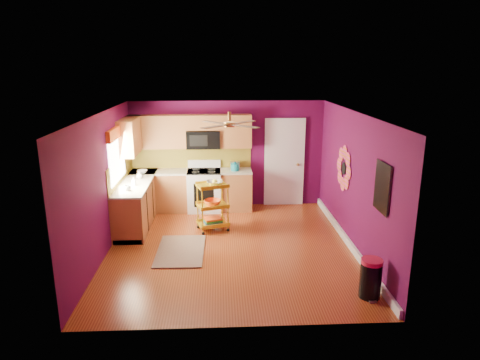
{
  "coord_description": "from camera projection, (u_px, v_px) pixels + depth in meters",
  "views": [
    {
      "loc": [
        -0.19,
        -7.37,
        3.34
      ],
      "look_at": [
        0.19,
        0.4,
        1.2
      ],
      "focal_mm": 32.0,
      "sensor_mm": 36.0,
      "label": 1
    }
  ],
  "objects": [
    {
      "name": "upper_cabinetry",
      "position": [
        172.0,
        134.0,
        9.55
      ],
      "size": [
        2.8,
        2.3,
        1.26
      ],
      "color": "brown",
      "rests_on": "ground"
    },
    {
      "name": "room_envelope",
      "position": [
        232.0,
        162.0,
        7.56
      ],
      "size": [
        4.54,
        5.04,
        2.52
      ],
      "color": "#4F0939",
      "rests_on": "ground"
    },
    {
      "name": "counter_cup",
      "position": [
        128.0,
        188.0,
        8.27
      ],
      "size": [
        0.13,
        0.13,
        0.1
      ],
      "primitive_type": "imported",
      "color": "white",
      "rests_on": "lower_cabinets"
    },
    {
      "name": "toaster",
      "position": [
        235.0,
        165.0,
        9.94
      ],
      "size": [
        0.22,
        0.15,
        0.18
      ],
      "primitive_type": "cube",
      "color": "beige",
      "rests_on": "lower_cabinets"
    },
    {
      "name": "right_wall_art",
      "position": [
        359.0,
        176.0,
        7.39
      ],
      "size": [
        0.04,
        2.74,
        1.04
      ],
      "color": "black",
      "rests_on": "ground"
    },
    {
      "name": "trash_can",
      "position": [
        371.0,
        278.0,
        6.23
      ],
      "size": [
        0.32,
        0.35,
        0.6
      ],
      "color": "black",
      "rests_on": "ground"
    },
    {
      "name": "soap_bottle_b",
      "position": [
        139.0,
        175.0,
        9.12
      ],
      "size": [
        0.13,
        0.13,
        0.17
      ],
      "primitive_type": "imported",
      "color": "white",
      "rests_on": "lower_cabinets"
    },
    {
      "name": "ground",
      "position": [
        231.0,
        247.0,
        8.0
      ],
      "size": [
        5.0,
        5.0,
        0.0
      ],
      "primitive_type": "plane",
      "color": "maroon",
      "rests_on": "ground"
    },
    {
      "name": "counter_dish",
      "position": [
        142.0,
        172.0,
        9.62
      ],
      "size": [
        0.24,
        0.24,
        0.06
      ],
      "primitive_type": "imported",
      "color": "white",
      "rests_on": "lower_cabinets"
    },
    {
      "name": "panel_door",
      "position": [
        284.0,
        163.0,
        10.16
      ],
      "size": [
        0.95,
        0.11,
        2.15
      ],
      "color": "white",
      "rests_on": "ground"
    },
    {
      "name": "electric_range",
      "position": [
        204.0,
        190.0,
        9.93
      ],
      "size": [
        0.76,
        0.66,
        1.13
      ],
      "color": "white",
      "rests_on": "ground"
    },
    {
      "name": "soap_bottle_a",
      "position": [
        134.0,
        181.0,
        8.62
      ],
      "size": [
        0.08,
        0.08,
        0.17
      ],
      "primitive_type": "imported",
      "color": "#EA3F72",
      "rests_on": "lower_cabinets"
    },
    {
      "name": "left_window",
      "position": [
        117.0,
        147.0,
        8.44
      ],
      "size": [
        0.08,
        1.35,
        1.08
      ],
      "color": "white",
      "rests_on": "ground"
    },
    {
      "name": "rolling_cart",
      "position": [
        213.0,
        204.0,
        8.7
      ],
      "size": [
        0.7,
        0.6,
        1.08
      ],
      "color": "gold",
      "rests_on": "ground"
    },
    {
      "name": "teal_kettle",
      "position": [
        235.0,
        167.0,
        9.8
      ],
      "size": [
        0.18,
        0.18,
        0.21
      ],
      "color": "#12778B",
      "rests_on": "lower_cabinets"
    },
    {
      "name": "lower_cabinets",
      "position": [
        168.0,
        197.0,
        9.57
      ],
      "size": [
        2.81,
        2.31,
        0.94
      ],
      "color": "brown",
      "rests_on": "ground"
    },
    {
      "name": "shag_rug",
      "position": [
        181.0,
        251.0,
        7.83
      ],
      "size": [
        0.87,
        1.4,
        0.02
      ],
      "primitive_type": "cube",
      "rotation": [
        0.0,
        0.0,
        -0.02
      ],
      "color": "black",
      "rests_on": "ground"
    },
    {
      "name": "ceiling_fan",
      "position": [
        230.0,
        124.0,
        7.58
      ],
      "size": [
        1.01,
        1.01,
        0.26
      ],
      "color": "#BF8C3F",
      "rests_on": "ground"
    }
  ]
}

